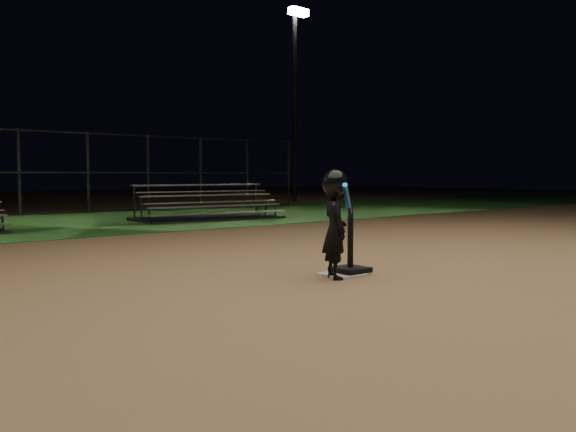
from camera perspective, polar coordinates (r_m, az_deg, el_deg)
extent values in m
plane|color=#997045|center=(7.08, 5.20, -5.69)|extent=(80.00, 80.00, 0.00)
cube|color=#215019|center=(15.77, -21.38, -0.58)|extent=(60.00, 8.00, 0.01)
cube|color=beige|center=(7.08, 5.20, -5.60)|extent=(0.45, 0.45, 0.02)
cube|color=black|center=(7.17, 5.99, -5.13)|extent=(0.38, 0.38, 0.06)
cylinder|color=black|center=(7.12, 6.01, -1.81)|extent=(0.07, 0.07, 0.78)
imported|color=black|center=(6.78, 4.50, -1.35)|extent=(0.40, 0.48, 1.12)
sphere|color=black|center=(6.75, 4.53, 3.19)|extent=(0.30, 0.30, 0.30)
cylinder|color=blue|center=(6.68, 5.72, 1.64)|extent=(0.43, 0.35, 0.37)
cylinder|color=black|center=(6.89, 5.94, 0.40)|extent=(0.17, 0.14, 0.14)
cube|color=#B7B8BC|center=(15.47, -6.90, 0.97)|extent=(3.79, 0.62, 0.04)
cube|color=#B7B8BC|center=(15.25, -6.44, 0.28)|extent=(3.79, 0.62, 0.03)
cube|color=#B7B8BC|center=(15.93, -7.75, 2.00)|extent=(3.79, 0.62, 0.04)
cube|color=#B7B8BC|center=(15.70, -7.32, 1.35)|extent=(3.79, 0.62, 0.03)
cube|color=#B7B8BC|center=(16.39, -8.56, 2.97)|extent=(3.79, 0.62, 0.04)
cube|color=#B7B8BC|center=(16.15, -8.15, 2.36)|extent=(3.79, 0.62, 0.03)
cube|color=#38383D|center=(15.96, -7.73, -0.21)|extent=(3.95, 2.23, 0.06)
cube|color=#38383D|center=(18.64, -24.29, 0.14)|extent=(20.00, 0.05, 0.05)
cube|color=#38383D|center=(18.60, -24.39, 3.83)|extent=(20.00, 0.05, 0.05)
cube|color=#38383D|center=(18.64, -24.50, 7.52)|extent=(20.00, 0.05, 0.05)
cylinder|color=#38383D|center=(18.60, -24.39, 3.83)|extent=(0.08, 0.08, 2.50)
cylinder|color=#38383D|center=(20.50, -10.76, 4.10)|extent=(0.08, 0.08, 2.50)
cylinder|color=#38383D|center=(23.34, 0.07, 4.15)|extent=(0.08, 0.08, 2.50)
cylinder|color=#2D2D30|center=(26.31, 0.64, 10.13)|extent=(0.20, 0.20, 8.00)
cube|color=white|center=(26.88, 1.01, 19.01)|extent=(0.90, 0.35, 0.30)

